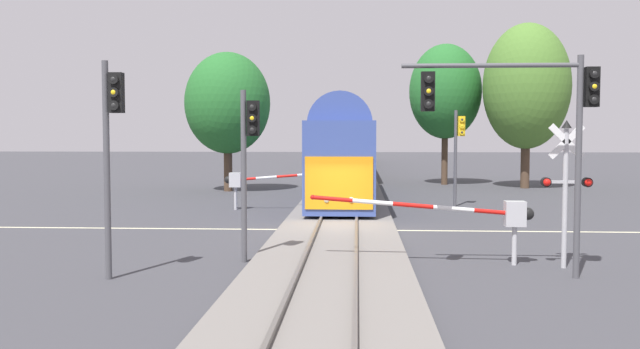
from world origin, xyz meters
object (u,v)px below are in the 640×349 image
object	(u,v)px
traffic_signal_near_left	(111,134)
oak_behind_train	(228,103)
elm_centre_background	(445,92)
commuter_train	(349,145)
traffic_signal_far_side	(459,142)
crossing_signal_mast	(566,178)
oak_far_right	(527,87)
traffic_signal_median	(248,147)
crossing_gate_near	(488,214)
crossing_gate_far	(248,180)
traffic_signal_near_right	(528,110)

from	to	relation	value
traffic_signal_near_left	oak_behind_train	world-z (taller)	oak_behind_train
oak_behind_train	elm_centre_background	bearing A→B (deg)	23.69
commuter_train	traffic_signal_far_side	xyz separation A→B (m)	(5.82, -24.92, 0.53)
crossing_signal_mast	oak_far_right	size ratio (longest dim) A/B	0.37
commuter_train	elm_centre_background	world-z (taller)	elm_centre_background
commuter_train	elm_centre_background	size ratio (longest dim) A/B	6.76
crossing_signal_mast	elm_centre_background	bearing A→B (deg)	88.86
traffic_signal_far_side	oak_behind_train	world-z (taller)	oak_behind_train
elm_centre_background	oak_behind_train	bearing A→B (deg)	-156.31
commuter_train	traffic_signal_median	size ratio (longest dim) A/B	13.89
crossing_gate_near	crossing_gate_far	xyz separation A→B (m)	(-8.96, 13.24, -0.01)
crossing_gate_near	elm_centre_background	xyz separation A→B (m)	(2.62, 30.10, 5.24)
traffic_signal_near_right	oak_far_right	xyz separation A→B (m)	(7.00, 28.85, 2.57)
crossing_gate_near	traffic_signal_near_right	world-z (taller)	traffic_signal_near_right
commuter_train	traffic_signal_near_right	xyz separation A→B (m)	(5.05, -41.85, 1.54)
traffic_signal_far_side	oak_behind_train	size ratio (longest dim) A/B	0.55
crossing_signal_mast	oak_behind_train	distance (m)	28.01
commuter_train	oak_behind_train	world-z (taller)	oak_behind_train
elm_centre_background	traffic_signal_near_right	bearing A→B (deg)	-93.55
crossing_gate_far	elm_centre_background	xyz separation A→B (m)	(11.58, 16.87, 5.25)
crossing_gate_near	traffic_signal_near_left	bearing A→B (deg)	-165.91
crossing_signal_mast	oak_far_right	distance (m)	28.45
traffic_signal_near_right	traffic_signal_near_left	bearing A→B (deg)	-175.69
crossing_signal_mast	traffic_signal_near_right	distance (m)	2.61
crossing_signal_mast	traffic_signal_near_right	world-z (taller)	traffic_signal_near_right
traffic_signal_near_left	traffic_signal_far_side	size ratio (longest dim) A/B	1.13
traffic_signal_median	oak_behind_train	xyz separation A→B (m)	(-5.20, 23.71, 2.31)
crossing_gate_near	traffic_signal_far_side	distance (m)	15.43
traffic_signal_median	oak_behind_train	distance (m)	24.39
crossing_gate_far	traffic_signal_near_right	distance (m)	17.96
elm_centre_background	oak_far_right	bearing A→B (deg)	-30.26
traffic_signal_far_side	traffic_signal_median	size ratio (longest dim) A/B	0.99
crossing_gate_near	oak_far_right	size ratio (longest dim) A/B	0.57
commuter_train	traffic_signal_near_right	size ratio (longest dim) A/B	12.09
crossing_signal_mast	traffic_signal_near_right	bearing A→B (deg)	-136.36
traffic_signal_near_right	oak_far_right	world-z (taller)	oak_far_right
crossing_gate_far	elm_centre_background	size ratio (longest dim) A/B	0.56
crossing_gate_near	traffic_signal_median	xyz separation A→B (m)	(-6.75, -0.00, 1.85)
traffic_signal_near_left	crossing_signal_mast	bearing A→B (deg)	10.03
commuter_train	oak_behind_train	bearing A→B (deg)	-114.61
traffic_signal_near_right	traffic_signal_median	distance (m)	7.64
oak_behind_train	traffic_signal_near_left	bearing A→B (deg)	-85.32
crossing_gate_far	elm_centre_background	distance (m)	21.12
commuter_train	elm_centre_background	bearing A→B (deg)	-55.14
crossing_gate_far	traffic_signal_near_left	world-z (taller)	traffic_signal_near_left
traffic_signal_near_left	traffic_signal_far_side	bearing A→B (deg)	57.67
crossing_gate_near	crossing_signal_mast	bearing A→B (deg)	-10.46
commuter_train	crossing_signal_mast	bearing A→B (deg)	-81.01
traffic_signal_far_side	traffic_signal_median	xyz separation A→B (m)	(-8.16, -15.26, 0.04)
crossing_gate_near	traffic_signal_near_left	xyz separation A→B (m)	(-9.80, -2.46, 2.24)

